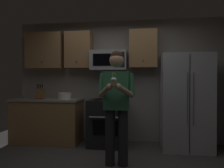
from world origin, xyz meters
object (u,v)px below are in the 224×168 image
(oven_range, at_px, (108,122))
(cupcake, at_px, (114,81))
(knife_block, at_px, (40,94))
(person, at_px, (116,101))
(refrigerator, at_px, (185,102))
(microwave, at_px, (109,61))
(bowl_large_white, at_px, (65,96))

(oven_range, distance_m, cupcake, 1.61)
(knife_block, relative_size, person, 0.18)
(refrigerator, relative_size, cupcake, 10.35)
(cupcake, bearing_deg, microwave, 101.17)
(microwave, bearing_deg, knife_block, -174.06)
(oven_range, distance_m, refrigerator, 1.56)
(bowl_large_white, distance_m, person, 1.59)
(bowl_large_white, bearing_deg, knife_block, -175.44)
(bowl_large_white, distance_m, cupcake, 1.84)
(cupcake, bearing_deg, knife_block, 142.50)
(oven_range, distance_m, microwave, 1.26)
(refrigerator, bearing_deg, oven_range, 178.50)
(refrigerator, height_order, cupcake, refrigerator)
(bowl_large_white, bearing_deg, person, -40.53)
(knife_block, bearing_deg, oven_range, 1.18)
(person, bearing_deg, microwave, 104.27)
(knife_block, distance_m, bowl_large_white, 0.52)
(bowl_large_white, bearing_deg, cupcake, -48.43)
(person, bearing_deg, cupcake, -90.00)
(person, bearing_deg, bowl_large_white, 139.47)
(cupcake, bearing_deg, person, 90.00)
(oven_range, relative_size, microwave, 1.26)
(microwave, height_order, cupcake, microwave)
(knife_block, xyz_separation_m, cupcake, (1.72, -1.32, 0.26))
(oven_range, xyz_separation_m, refrigerator, (1.50, -0.04, 0.44))
(microwave, bearing_deg, oven_range, -90.02)
(bowl_large_white, height_order, cupcake, cupcake)
(refrigerator, distance_m, bowl_large_white, 2.42)
(person, distance_m, cupcake, 0.44)
(oven_range, relative_size, knife_block, 2.91)
(knife_block, bearing_deg, refrigerator, -0.19)
(refrigerator, bearing_deg, bowl_large_white, 178.80)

